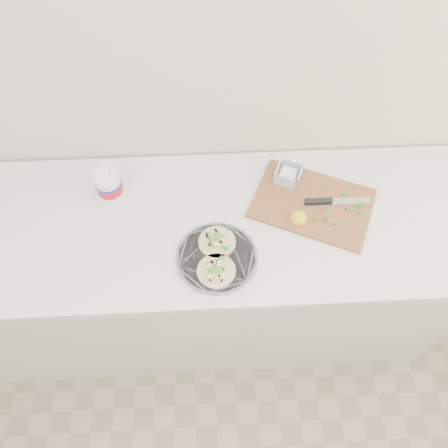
{
  "coord_description": "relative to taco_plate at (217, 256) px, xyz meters",
  "views": [
    {
      "loc": [
        0.21,
        0.54,
        2.21
      ],
      "look_at": [
        0.25,
        1.36,
        0.96
      ],
      "focal_mm": 35.0,
      "sensor_mm": 36.0,
      "label": 1
    }
  ],
  "objects": [
    {
      "name": "counter",
      "position": [
        -0.22,
        0.17,
        -0.47
      ],
      "size": [
        2.44,
        0.66,
        0.9
      ],
      "color": "silver",
      "rests_on": "ground"
    },
    {
      "name": "cutboard",
      "position": [
        0.36,
        0.22,
        -0.0
      ],
      "size": [
        0.51,
        0.44,
        0.07
      ],
      "rotation": [
        0.0,
        0.0,
        -0.43
      ],
      "color": "brown",
      "rests_on": "counter"
    },
    {
      "name": "taco_plate",
      "position": [
        0.0,
        0.0,
        0.0
      ],
      "size": [
        0.28,
        0.28,
        0.04
      ],
      "rotation": [
        0.0,
        0.0,
        -0.33
      ],
      "color": "#5B5960",
      "rests_on": "counter"
    },
    {
      "name": "tub",
      "position": [
        -0.38,
        0.29,
        0.05
      ],
      "size": [
        0.1,
        0.1,
        0.21
      ],
      "rotation": [
        0.0,
        0.0,
        -0.06
      ],
      "color": "white",
      "rests_on": "counter"
    }
  ]
}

